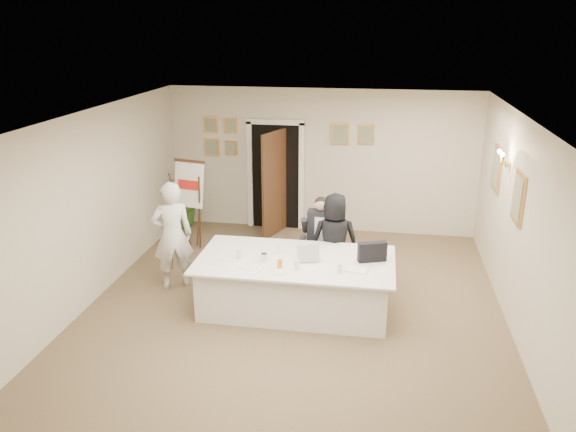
% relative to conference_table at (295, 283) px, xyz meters
% --- Properties ---
extents(floor, '(7.00, 7.00, 0.00)m').
position_rel_conference_table_xyz_m(floor, '(-0.02, -0.10, -0.39)').
color(floor, brown).
rests_on(floor, ground).
extents(ceiling, '(6.00, 7.00, 0.02)m').
position_rel_conference_table_xyz_m(ceiling, '(-0.02, -0.10, 2.41)').
color(ceiling, white).
rests_on(ceiling, wall_back).
extents(wall_back, '(6.00, 0.10, 2.80)m').
position_rel_conference_table_xyz_m(wall_back, '(-0.02, 3.40, 1.01)').
color(wall_back, beige).
rests_on(wall_back, floor).
extents(wall_front, '(6.00, 0.10, 2.80)m').
position_rel_conference_table_xyz_m(wall_front, '(-0.02, -3.60, 1.01)').
color(wall_front, beige).
rests_on(wall_front, floor).
extents(wall_left, '(0.10, 7.00, 2.80)m').
position_rel_conference_table_xyz_m(wall_left, '(-3.02, -0.10, 1.01)').
color(wall_left, beige).
rests_on(wall_left, floor).
extents(wall_right, '(0.10, 7.00, 2.80)m').
position_rel_conference_table_xyz_m(wall_right, '(2.98, -0.10, 1.01)').
color(wall_right, beige).
rests_on(wall_right, floor).
extents(doorway, '(1.14, 0.86, 2.20)m').
position_rel_conference_table_xyz_m(doorway, '(-0.90, 3.22, 0.65)').
color(doorway, black).
rests_on(doorway, floor).
extents(pictures_back_wall, '(3.40, 0.06, 0.80)m').
position_rel_conference_table_xyz_m(pictures_back_wall, '(-0.82, 3.37, 1.46)').
color(pictures_back_wall, gold).
rests_on(pictures_back_wall, wall_back).
extents(pictures_right_wall, '(0.06, 2.20, 0.80)m').
position_rel_conference_table_xyz_m(pictures_right_wall, '(2.95, 1.10, 1.36)').
color(pictures_right_wall, gold).
rests_on(pictures_right_wall, wall_right).
extents(wall_sconce, '(0.20, 0.30, 0.24)m').
position_rel_conference_table_xyz_m(wall_sconce, '(2.88, 1.10, 1.71)').
color(wall_sconce, gold).
rests_on(wall_sconce, wall_right).
extents(conference_table, '(2.80, 1.49, 0.78)m').
position_rel_conference_table_xyz_m(conference_table, '(0.00, 0.00, 0.00)').
color(conference_table, white).
rests_on(conference_table, floor).
extents(seated_man, '(0.59, 0.63, 1.35)m').
position_rel_conference_table_xyz_m(seated_man, '(0.22, 1.19, 0.28)').
color(seated_man, black).
rests_on(seated_man, floor).
extents(flip_chart, '(0.59, 0.42, 1.64)m').
position_rel_conference_table_xyz_m(flip_chart, '(-2.19, 1.99, 0.37)').
color(flip_chart, '#3A2812').
rests_on(flip_chart, floor).
extents(standing_man, '(0.75, 0.66, 1.72)m').
position_rel_conference_table_xyz_m(standing_man, '(-1.98, 0.40, 0.47)').
color(standing_man, silver).
rests_on(standing_man, floor).
extents(standing_woman, '(0.79, 0.57, 1.51)m').
position_rel_conference_table_xyz_m(standing_woman, '(0.48, 0.85, 0.36)').
color(standing_woman, black).
rests_on(standing_woman, floor).
extents(potted_palm, '(1.00, 0.88, 1.09)m').
position_rel_conference_table_xyz_m(potted_palm, '(-2.79, 3.10, 0.15)').
color(potted_palm, '#2D531B').
rests_on(potted_palm, floor).
extents(laptop, '(0.39, 0.41, 0.28)m').
position_rel_conference_table_xyz_m(laptop, '(0.19, 0.03, 0.52)').
color(laptop, '#B7BABC').
rests_on(laptop, conference_table).
extents(laptop_bag, '(0.42, 0.24, 0.28)m').
position_rel_conference_table_xyz_m(laptop_bag, '(1.08, 0.11, 0.52)').
color(laptop_bag, black).
rests_on(laptop_bag, conference_table).
extents(paper_stack, '(0.33, 0.27, 0.03)m').
position_rel_conference_table_xyz_m(paper_stack, '(0.88, -0.25, 0.40)').
color(paper_stack, white).
rests_on(paper_stack, conference_table).
extents(plate_left, '(0.27, 0.27, 0.01)m').
position_rel_conference_table_xyz_m(plate_left, '(-1.01, -0.30, 0.39)').
color(plate_left, white).
rests_on(plate_left, conference_table).
extents(plate_mid, '(0.30, 0.30, 0.01)m').
position_rel_conference_table_xyz_m(plate_mid, '(-0.61, -0.36, 0.39)').
color(plate_mid, white).
rests_on(plate_mid, conference_table).
extents(plate_near, '(0.22, 0.22, 0.01)m').
position_rel_conference_table_xyz_m(plate_near, '(-0.13, -0.47, 0.39)').
color(plate_near, white).
rests_on(plate_near, conference_table).
extents(glass_a, '(0.08, 0.08, 0.14)m').
position_rel_conference_table_xyz_m(glass_a, '(-0.79, -0.12, 0.45)').
color(glass_a, silver).
rests_on(glass_a, conference_table).
extents(glass_b, '(0.08, 0.08, 0.14)m').
position_rel_conference_table_xyz_m(glass_b, '(0.07, -0.36, 0.45)').
color(glass_b, silver).
rests_on(glass_b, conference_table).
extents(glass_c, '(0.07, 0.07, 0.14)m').
position_rel_conference_table_xyz_m(glass_c, '(0.65, -0.37, 0.45)').
color(glass_c, silver).
rests_on(glass_c, conference_table).
extents(glass_d, '(0.07, 0.07, 0.14)m').
position_rel_conference_table_xyz_m(glass_d, '(-0.28, 0.18, 0.45)').
color(glass_d, silver).
rests_on(glass_d, conference_table).
extents(oj_glass, '(0.07, 0.07, 0.13)m').
position_rel_conference_table_xyz_m(oj_glass, '(-0.16, -0.35, 0.45)').
color(oj_glass, orange).
rests_on(oj_glass, conference_table).
extents(steel_jug, '(0.11, 0.11, 0.11)m').
position_rel_conference_table_xyz_m(steel_jug, '(-0.43, -0.13, 0.44)').
color(steel_jug, silver).
rests_on(steel_jug, conference_table).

